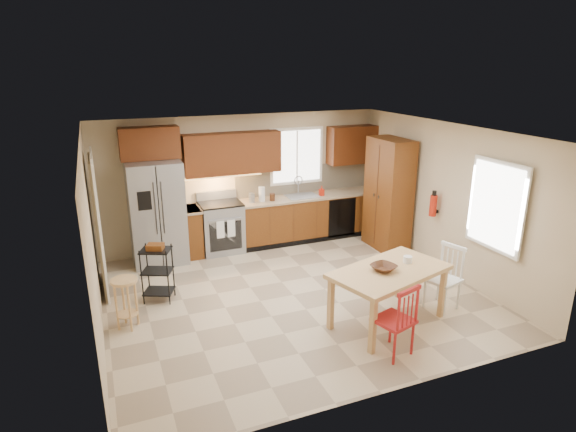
{
  "coord_description": "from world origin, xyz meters",
  "views": [
    {
      "loc": [
        -2.58,
        -6.16,
        3.43
      ],
      "look_at": [
        0.08,
        0.4,
        1.15
      ],
      "focal_mm": 30.0,
      "sensor_mm": 36.0,
      "label": 1
    }
  ],
  "objects_px": {
    "range_stove": "(221,228)",
    "table_jar": "(408,261)",
    "pantry": "(388,195)",
    "fire_extinguisher": "(433,206)",
    "bar_stool": "(126,304)",
    "refrigerator": "(157,213)",
    "chair_white": "(443,278)",
    "table_bowl": "(383,271)",
    "utility_cart": "(158,274)",
    "chair_red": "(394,319)",
    "soap_bottle": "(322,191)",
    "dining_table": "(388,297)"
  },
  "relations": [
    {
      "from": "refrigerator",
      "to": "pantry",
      "type": "relative_size",
      "value": 0.87
    },
    {
      "from": "soap_bottle",
      "to": "table_jar",
      "type": "height_order",
      "value": "soap_bottle"
    },
    {
      "from": "bar_stool",
      "to": "refrigerator",
      "type": "bearing_deg",
      "value": 49.54
    },
    {
      "from": "chair_red",
      "to": "utility_cart",
      "type": "bearing_deg",
      "value": 117.88
    },
    {
      "from": "refrigerator",
      "to": "table_jar",
      "type": "distance_m",
      "value": 4.38
    },
    {
      "from": "pantry",
      "to": "fire_extinguisher",
      "type": "relative_size",
      "value": 5.83
    },
    {
      "from": "pantry",
      "to": "bar_stool",
      "type": "distance_m",
      "value": 5.05
    },
    {
      "from": "refrigerator",
      "to": "dining_table",
      "type": "height_order",
      "value": "refrigerator"
    },
    {
      "from": "soap_bottle",
      "to": "fire_extinguisher",
      "type": "bearing_deg",
      "value": -59.47
    },
    {
      "from": "soap_bottle",
      "to": "table_jar",
      "type": "relative_size",
      "value": 1.37
    },
    {
      "from": "fire_extinguisher",
      "to": "chair_red",
      "type": "distance_m",
      "value": 2.99
    },
    {
      "from": "soap_bottle",
      "to": "chair_red",
      "type": "height_order",
      "value": "soap_bottle"
    },
    {
      "from": "utility_cart",
      "to": "bar_stool",
      "type": "bearing_deg",
      "value": -103.75
    },
    {
      "from": "bar_stool",
      "to": "range_stove",
      "type": "bearing_deg",
      "value": 27.88
    },
    {
      "from": "chair_white",
      "to": "table_bowl",
      "type": "distance_m",
      "value": 1.1
    },
    {
      "from": "table_jar",
      "to": "utility_cart",
      "type": "height_order",
      "value": "table_jar"
    },
    {
      "from": "chair_white",
      "to": "utility_cart",
      "type": "height_order",
      "value": "chair_white"
    },
    {
      "from": "fire_extinguisher",
      "to": "utility_cart",
      "type": "relative_size",
      "value": 0.42
    },
    {
      "from": "dining_table",
      "to": "table_bowl",
      "type": "bearing_deg",
      "value": 163.29
    },
    {
      "from": "chair_red",
      "to": "utility_cart",
      "type": "xyz_separation_m",
      "value": [
        -2.46,
        2.49,
        -0.04
      ]
    },
    {
      "from": "dining_table",
      "to": "bar_stool",
      "type": "relative_size",
      "value": 2.25
    },
    {
      "from": "chair_white",
      "to": "refrigerator",
      "type": "bearing_deg",
      "value": 30.21
    },
    {
      "from": "refrigerator",
      "to": "range_stove",
      "type": "xyz_separation_m",
      "value": [
        1.15,
        0.06,
        -0.45
      ]
    },
    {
      "from": "dining_table",
      "to": "utility_cart",
      "type": "height_order",
      "value": "utility_cart"
    },
    {
      "from": "refrigerator",
      "to": "chair_white",
      "type": "height_order",
      "value": "refrigerator"
    },
    {
      "from": "table_jar",
      "to": "bar_stool",
      "type": "xyz_separation_m",
      "value": [
        -3.65,
        1.1,
        -0.46
      ]
    },
    {
      "from": "chair_white",
      "to": "table_bowl",
      "type": "xyz_separation_m",
      "value": [
        -1.05,
        -0.05,
        0.32
      ]
    },
    {
      "from": "table_jar",
      "to": "table_bowl",
      "type": "bearing_deg",
      "value": -167.47
    },
    {
      "from": "dining_table",
      "to": "range_stove",
      "type": "bearing_deg",
      "value": 96.04
    },
    {
      "from": "refrigerator",
      "to": "utility_cart",
      "type": "xyz_separation_m",
      "value": [
        -0.23,
        -1.51,
        -0.48
      ]
    },
    {
      "from": "dining_table",
      "to": "table_jar",
      "type": "xyz_separation_m",
      "value": [
        0.35,
        0.1,
        0.43
      ]
    },
    {
      "from": "range_stove",
      "to": "fire_extinguisher",
      "type": "distance_m",
      "value": 3.83
    },
    {
      "from": "bar_stool",
      "to": "dining_table",
      "type": "bearing_deg",
      "value": -41.82
    },
    {
      "from": "pantry",
      "to": "soap_bottle",
      "type": "bearing_deg",
      "value": 136.55
    },
    {
      "from": "range_stove",
      "to": "soap_bottle",
      "type": "relative_size",
      "value": 4.82
    },
    {
      "from": "dining_table",
      "to": "soap_bottle",
      "type": "bearing_deg",
      "value": 63.08
    },
    {
      "from": "chair_red",
      "to": "chair_white",
      "type": "height_order",
      "value": "same"
    },
    {
      "from": "range_stove",
      "to": "table_jar",
      "type": "relative_size",
      "value": 6.62
    },
    {
      "from": "utility_cart",
      "to": "table_bowl",
      "type": "bearing_deg",
      "value": -10.35
    },
    {
      "from": "range_stove",
      "to": "table_jar",
      "type": "bearing_deg",
      "value": -61.76
    },
    {
      "from": "pantry",
      "to": "table_bowl",
      "type": "bearing_deg",
      "value": -124.19
    },
    {
      "from": "refrigerator",
      "to": "bar_stool",
      "type": "height_order",
      "value": "refrigerator"
    },
    {
      "from": "table_bowl",
      "to": "table_jar",
      "type": "relative_size",
      "value": 2.32
    },
    {
      "from": "soap_bottle",
      "to": "utility_cart",
      "type": "distance_m",
      "value": 3.76
    },
    {
      "from": "table_jar",
      "to": "utility_cart",
      "type": "distance_m",
      "value": 3.63
    },
    {
      "from": "range_stove",
      "to": "chair_red",
      "type": "height_order",
      "value": "chair_red"
    },
    {
      "from": "range_stove",
      "to": "dining_table",
      "type": "distance_m",
      "value": 3.7
    },
    {
      "from": "chair_white",
      "to": "table_jar",
      "type": "height_order",
      "value": "chair_white"
    },
    {
      "from": "soap_bottle",
      "to": "chair_red",
      "type": "relative_size",
      "value": 0.2
    },
    {
      "from": "pantry",
      "to": "dining_table",
      "type": "distance_m",
      "value": 2.95
    }
  ]
}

